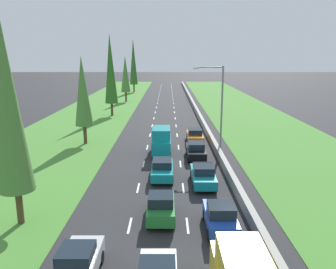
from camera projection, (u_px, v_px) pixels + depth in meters
The scene contains 19 objects.
ground_plane at pixel (165, 110), 64.43m from camera, with size 300.00×300.00×0.00m, color #28282B.
grass_verge_left at pixel (99, 110), 64.44m from camera, with size 14.00×140.00×0.04m, color #478433.
grass_verge_right at pixel (241, 110), 64.41m from camera, with size 14.00×140.00×0.04m, color #478433.
median_barrier at pixel (196, 108), 64.33m from camera, with size 0.44×120.00×0.85m, color #9E9B93.
lane_markings at pixel (165, 110), 64.43m from camera, with size 3.64×116.00×0.01m.
silver_hatchback_left_lane at pixel (79, 263), 15.47m from camera, with size 1.74×3.90×1.72m.
green_hatchback_centre_lane at pixel (161, 206), 21.29m from camera, with size 1.74×3.90×1.72m.
blue_hatchback_right_lane at pixel (221, 217), 19.88m from camera, with size 1.74×3.90×1.72m.
teal_sedan_right_lane at pixel (204, 175), 26.94m from camera, with size 1.82×4.50×1.64m.
teal_sedan_centre_lane at pixel (163, 169), 28.44m from camera, with size 1.82×4.50×1.64m.
teal_van_centre_lane at pixel (162, 141), 35.33m from camera, with size 1.96×4.90×2.82m.
black_sedan_right_lane at pixel (196, 150), 33.96m from camera, with size 1.82×4.50×1.64m.
orange_sedan_right_lane at pixel (195, 136), 40.16m from camera, with size 1.82×4.50×1.64m.
poplar_tree_nearest at pixel (10, 110), 19.28m from camera, with size 2.10×2.10×11.98m.
poplar_tree_second at pixel (83, 92), 38.34m from camera, with size 2.05×2.05×10.05m.
poplar_tree_third at pixel (111, 69), 56.31m from camera, with size 2.14×2.14×13.55m.
poplar_tree_fourth at pixel (126, 74), 74.19m from camera, with size 2.05×2.05×10.06m.
poplar_tree_fifth at pixel (134, 62), 93.35m from camera, with size 2.16×2.16×14.53m.
street_light_mast at pixel (219, 102), 36.07m from camera, with size 3.20×0.28×9.00m.
Camera 1 is at (0.57, -3.81, 10.05)m, focal length 36.41 mm.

